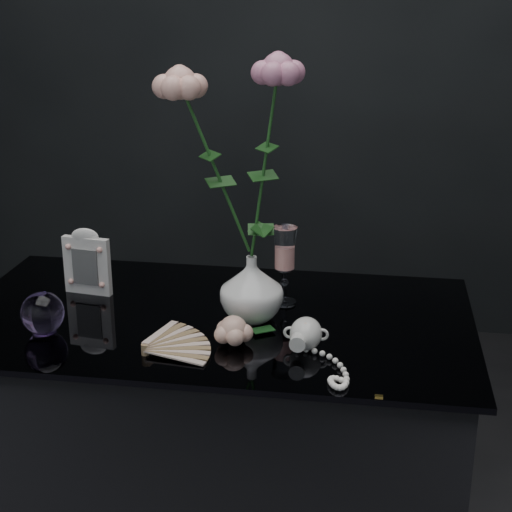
% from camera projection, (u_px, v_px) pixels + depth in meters
% --- Properties ---
extents(table, '(1.05, 0.58, 0.76)m').
position_uv_depth(table, '(216.00, 474.00, 1.72)').
color(table, black).
rests_on(table, ground).
extents(vase, '(0.15, 0.15, 0.13)m').
position_uv_depth(vase, '(252.00, 288.00, 1.56)').
color(vase, white).
rests_on(vase, table).
extents(wine_glass, '(0.06, 0.06, 0.17)m').
position_uv_depth(wine_glass, '(285.00, 266.00, 1.63)').
color(wine_glass, white).
rests_on(wine_glass, table).
extents(picture_frame, '(0.12, 0.10, 0.15)m').
position_uv_depth(picture_frame, '(87.00, 261.00, 1.69)').
color(picture_frame, silver).
rests_on(picture_frame, table).
extents(paperweight, '(0.11, 0.11, 0.08)m').
position_uv_depth(paperweight, '(43.00, 313.00, 1.50)').
color(paperweight, '#A07BC9').
rests_on(paperweight, table).
extents(paper_fan, '(0.27, 0.23, 0.02)m').
position_uv_depth(paper_fan, '(145.00, 348.00, 1.42)').
color(paper_fan, beige).
rests_on(paper_fan, table).
extents(loose_rose, '(0.13, 0.17, 0.06)m').
position_uv_depth(loose_rose, '(233.00, 330.00, 1.46)').
color(loose_rose, '#F2B59C').
rests_on(loose_rose, table).
extents(pearl_jar, '(0.21, 0.22, 0.06)m').
position_uv_depth(pearl_jar, '(306.00, 332.00, 1.45)').
color(pearl_jar, silver).
rests_on(pearl_jar, table).
extents(roses, '(0.26, 0.13, 0.44)m').
position_uv_depth(roses, '(235.00, 149.00, 1.46)').
color(roses, '#FFAD9B').
rests_on(roses, vase).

